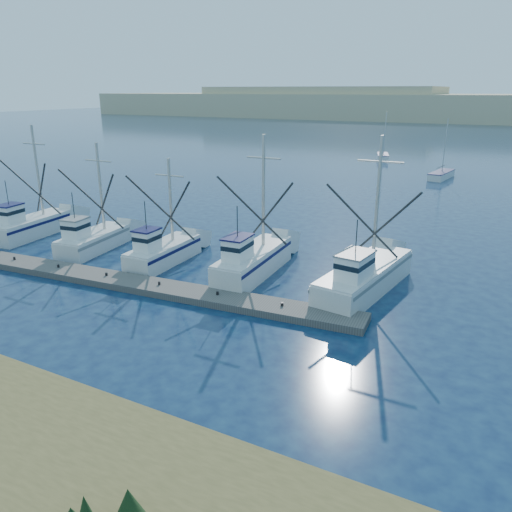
% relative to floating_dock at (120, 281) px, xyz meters
% --- Properties ---
extents(ground, '(500.00, 500.00, 0.00)m').
position_rel_floating_dock_xyz_m(ground, '(9.18, -6.22, -0.21)').
color(ground, '#0D1A39').
rests_on(ground, ground).
extents(floating_dock, '(31.49, 4.61, 0.42)m').
position_rel_floating_dock_xyz_m(floating_dock, '(0.00, 0.00, 0.00)').
color(floating_dock, '#5A5651').
rests_on(floating_dock, ground).
extents(dune_ridge, '(360.00, 60.00, 10.00)m').
position_rel_floating_dock_xyz_m(dune_ridge, '(9.18, 203.78, 4.79)').
color(dune_ridge, tan).
rests_on(dune_ridge, ground).
extents(trawler_fleet, '(31.58, 9.67, 9.22)m').
position_rel_floating_dock_xyz_m(trawler_fleet, '(1.74, 5.05, 0.77)').
color(trawler_fleet, silver).
rests_on(trawler_fleet, ground).
extents(sailboat_near, '(2.71, 6.82, 8.10)m').
position_rel_floating_dock_xyz_m(sailboat_near, '(11.96, 51.15, 0.28)').
color(sailboat_near, silver).
rests_on(sailboat_near, ground).
extents(sailboat_far, '(3.36, 6.18, 8.10)m').
position_rel_floating_dock_xyz_m(sailboat_far, '(-0.30, 67.32, 0.28)').
color(sailboat_far, silver).
rests_on(sailboat_far, ground).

